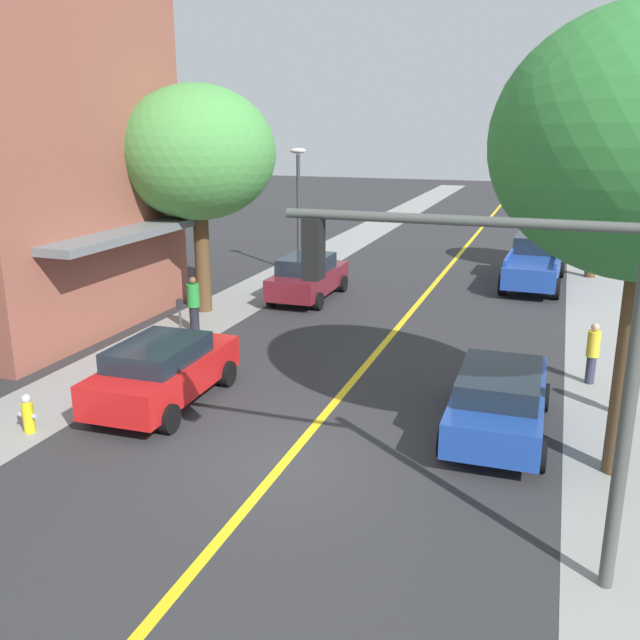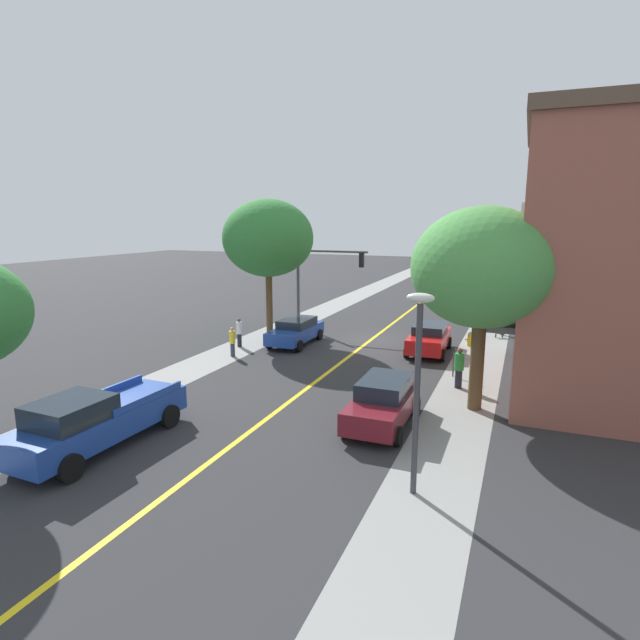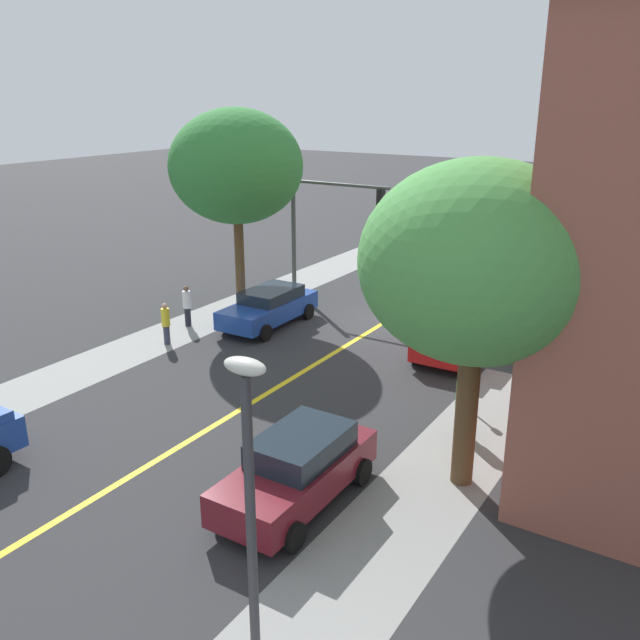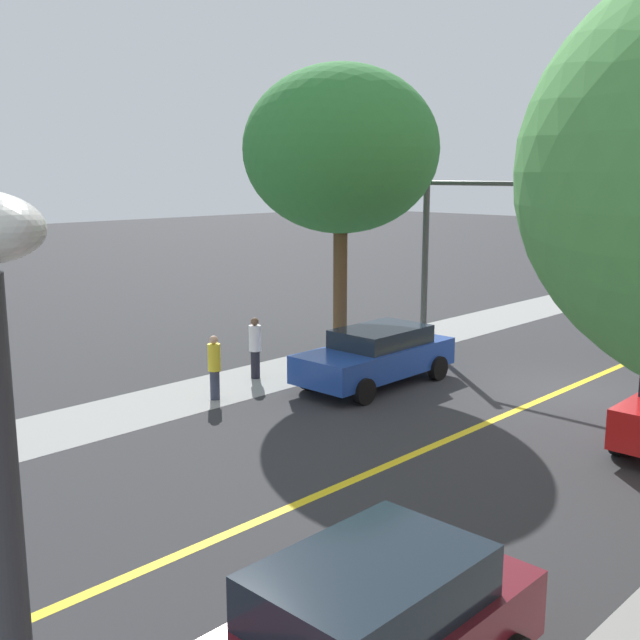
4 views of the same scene
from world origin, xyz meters
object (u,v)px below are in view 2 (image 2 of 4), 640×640
Objects in this scene: pedestrian_green_shirt at (459,367)px; street_lamp at (418,370)px; blue_sedan_right_curb at (296,331)px; traffic_light_mast at (320,272)px; maroon_sedan_left_curb at (383,401)px; street_tree_left_near at (268,238)px; parking_meter at (454,357)px; pedestrian_white_shirt at (239,332)px; street_tree_left_far at (483,268)px; fire_hydrant at (469,339)px; small_dog at (498,332)px; red_sedan_left_curb at (429,338)px; blue_pickup_truck at (96,420)px; pedestrian_yellow_shirt at (232,341)px; pedestrian_red_shirt at (503,322)px.

street_lamp is at bearing -44.43° from pedestrian_green_shirt.
traffic_light_mast is at bearing -176.46° from blue_sedan_right_curb.
pedestrian_green_shirt is at bearing 158.77° from maroon_sedan_left_curb.
street_tree_left_near reaches higher than parking_meter.
traffic_light_mast reaches higher than pedestrian_white_shirt.
street_tree_left_far is 8.77× the size of fire_hydrant.
blue_sedan_right_curb reaches higher than small_dog.
red_sedan_left_curb is 2.66× the size of pedestrian_white_shirt.
street_tree_left_far reaches higher than small_dog.
maroon_sedan_left_curb is at bearing 44.34° from street_tree_left_far.
street_tree_left_far is at bearing -176.00° from pedestrian_white_shirt.
blue_pickup_truck is 3.47× the size of pedestrian_green_shirt.
red_sedan_left_curb is 6.20× the size of small_dog.
street_lamp is at bearing 43.08° from pedestrian_yellow_shirt.
traffic_light_mast is at bearing -85.47° from pedestrian_white_shirt.
pedestrian_red_shirt is (-1.27, -11.41, -0.07)m from pedestrian_green_shirt.
red_sedan_left_curb reaches higher than small_dog.
fire_hydrant is at bearing -132.82° from pedestrian_white_shirt.
blue_sedan_right_curb is at bearing -178.48° from blue_pickup_truck.
traffic_light_mast is 0.91× the size of blue_pickup_truck.
small_dog is at bearing 129.90° from pedestrian_green_shirt.
pedestrian_yellow_shirt is at bearing 31.69° from fire_hydrant.
pedestrian_green_shirt is (-0.01, -9.21, -2.47)m from street_lamp.
traffic_light_mast is at bearing 162.87° from pedestrian_yellow_shirt.
small_dog is (-13.48, -7.90, -0.53)m from pedestrian_white_shirt.
traffic_light_mast reaches higher than pedestrian_green_shirt.
pedestrian_green_shirt is at bearing 79.90° from pedestrian_yellow_shirt.
blue_pickup_truck is (9.78, 1.09, -2.44)m from street_lamp.
pedestrian_white_shirt is at bearing -110.03° from traffic_light_mast.
pedestrian_green_shirt is at bearing -68.83° from street_tree_left_far.
maroon_sedan_left_curb is (-0.28, 10.48, 0.03)m from red_sedan_left_curb.
pedestrian_red_shirt is at bearing 154.74° from blue_pickup_truck.
street_tree_left_near is at bearing 10.82° from fire_hydrant.
street_tree_left_near is 1.56× the size of street_lamp.
street_lamp is at bearing -45.67° from pedestrian_red_shirt.
pedestrian_red_shirt is (-0.38, -13.70, -4.51)m from street_tree_left_far.
pedestrian_green_shirt is at bearing 64.50° from blue_sedan_right_curb.
maroon_sedan_left_curb is (1.95, -4.15, -2.54)m from street_lamp.
street_tree_left_far reaches higher than fire_hydrant.
blue_pickup_truck is (9.43, 18.04, 0.51)m from fire_hydrant.
street_tree_left_near is 7.03m from pedestrian_yellow_shirt.
parking_meter is at bearing 166.87° from maroon_sedan_left_curb.
maroon_sedan_left_curb is (1.53, 6.62, -0.10)m from parking_meter.
pedestrian_green_shirt is 2.47× the size of small_dog.
traffic_light_mast is at bearing -117.45° from street_tree_left_near.
small_dog is (-1.49, -9.06, -0.60)m from parking_meter.
maroon_sedan_left_curb is at bearing 38.43° from blue_sedan_right_curb.
fire_hydrant is 0.16× the size of street_lamp.
blue_pickup_truck reaches higher than pedestrian_green_shirt.
parking_meter is 6.79m from maroon_sedan_left_curb.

